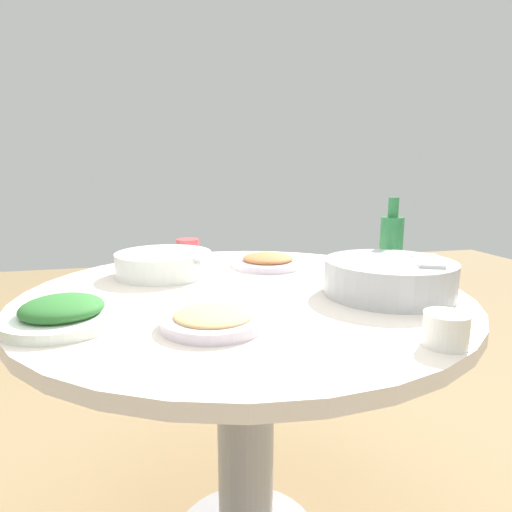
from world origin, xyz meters
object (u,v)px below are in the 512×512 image
(dish_noodles, at_px, (214,319))
(dish_tofu_braise, at_px, (268,261))
(dish_greens, at_px, (63,313))
(tea_cup_near, at_px, (446,330))
(rice_bowl, at_px, (389,277))
(soup_bowl, at_px, (164,264))
(green_bottle, at_px, (391,242))
(round_dining_table, at_px, (245,357))
(tea_cup_far, at_px, (188,248))

(dish_noodles, bearing_deg, dish_tofu_braise, -25.67)
(dish_greens, xyz_separation_m, tea_cup_near, (-0.27, -0.67, 0.01))
(rice_bowl, relative_size, soup_bowl, 1.15)
(dish_greens, relative_size, dish_tofu_braise, 1.05)
(dish_noodles, xyz_separation_m, green_bottle, (0.35, -0.58, 0.07))
(soup_bowl, height_order, green_bottle, green_bottle)
(dish_tofu_braise, height_order, green_bottle, green_bottle)
(rice_bowl, bearing_deg, tea_cup_near, 167.30)
(dish_noodles, xyz_separation_m, dish_tofu_braise, (0.50, -0.24, 0.00))
(tea_cup_near, bearing_deg, dish_tofu_braise, 11.16)
(round_dining_table, relative_size, dish_noodles, 5.37)
(round_dining_table, bearing_deg, soup_bowl, 41.72)
(soup_bowl, relative_size, dish_noodles, 1.34)
(rice_bowl, bearing_deg, soup_bowl, 57.73)
(rice_bowl, height_order, tea_cup_far, rice_bowl)
(dish_greens, height_order, tea_cup_near, tea_cup_near)
(tea_cup_far, bearing_deg, round_dining_table, -167.98)
(dish_noodles, height_order, green_bottle, green_bottle)
(round_dining_table, xyz_separation_m, tea_cup_far, (0.49, 0.10, 0.21))
(soup_bowl, bearing_deg, dish_greens, 151.41)
(green_bottle, bearing_deg, dish_tofu_braise, 65.59)
(dish_tofu_braise, bearing_deg, tea_cup_far, 45.39)
(dish_noodles, height_order, dish_tofu_braise, dish_tofu_braise)
(soup_bowl, bearing_deg, dish_tofu_braise, -82.70)
(green_bottle, bearing_deg, dish_noodles, 121.01)
(dish_greens, xyz_separation_m, dish_tofu_braise, (0.42, -0.53, -0.00))
(round_dining_table, distance_m, rice_bowl, 0.42)
(rice_bowl, distance_m, dish_tofu_braise, 0.43)
(green_bottle, xyz_separation_m, tea_cup_far, (0.38, 0.57, -0.06))
(soup_bowl, relative_size, green_bottle, 1.24)
(tea_cup_near, bearing_deg, soup_bowl, 35.35)
(round_dining_table, xyz_separation_m, green_bottle, (0.11, -0.47, 0.27))
(dish_tofu_braise, height_order, tea_cup_far, tea_cup_far)
(rice_bowl, bearing_deg, green_bottle, -30.77)
(dish_greens, bearing_deg, dish_tofu_braise, -51.58)
(rice_bowl, xyz_separation_m, dish_greens, (-0.04, 0.74, -0.02))
(dish_greens, relative_size, green_bottle, 1.06)
(soup_bowl, xyz_separation_m, tea_cup_near, (-0.65, -0.46, -0.00))
(round_dining_table, height_order, tea_cup_near, tea_cup_near)
(dish_greens, height_order, dish_noodles, dish_greens)
(tea_cup_near, relative_size, tea_cup_far, 0.97)
(dish_noodles, relative_size, tea_cup_near, 2.66)
(rice_bowl, distance_m, dish_noodles, 0.47)
(green_bottle, bearing_deg, soup_bowl, 80.37)
(dish_noodles, bearing_deg, soup_bowl, 10.04)
(round_dining_table, relative_size, green_bottle, 4.97)
(dish_noodles, bearing_deg, tea_cup_near, -116.26)
(dish_greens, height_order, tea_cup_far, tea_cup_far)
(rice_bowl, height_order, dish_greens, rice_bowl)
(soup_bowl, relative_size, dish_greens, 1.17)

